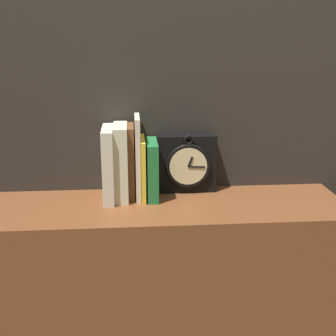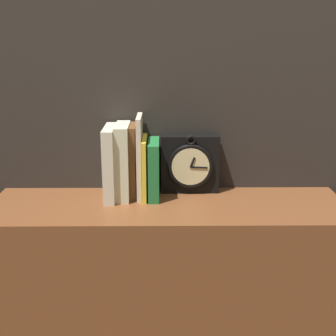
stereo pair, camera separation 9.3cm
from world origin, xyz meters
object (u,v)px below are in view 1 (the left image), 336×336
at_px(book_slot4_yellow, 143,168).
at_px(book_slot1_cream, 121,162).
at_px(book_slot0_cream, 109,164).
at_px(book_slot3_cream, 138,157).
at_px(book_slot2_brown, 131,161).
at_px(clock, 187,164).
at_px(book_slot5_green, 152,169).

bearing_deg(book_slot4_yellow, book_slot1_cream, -179.45).
bearing_deg(book_slot0_cream, book_slot1_cream, 11.42).
bearing_deg(book_slot3_cream, book_slot1_cream, -174.08).
height_order(book_slot0_cream, book_slot2_brown, book_slot2_brown).
height_order(book_slot1_cream, book_slot3_cream, book_slot3_cream).
height_order(clock, book_slot5_green, clock).
xyz_separation_m(book_slot4_yellow, book_slot5_green, (0.03, -0.00, -0.00)).
bearing_deg(book_slot3_cream, clock, 13.21).
bearing_deg(clock, book_slot1_cream, -168.55).
relative_size(book_slot1_cream, book_slot3_cream, 0.90).
bearing_deg(book_slot2_brown, clock, 9.42).
distance_m(book_slot1_cream, book_slot2_brown, 0.03).
bearing_deg(book_slot4_yellow, book_slot2_brown, 161.08).
bearing_deg(book_slot2_brown, book_slot0_cream, -163.46).
bearing_deg(book_slot2_brown, book_slot3_cream, -20.28).
distance_m(book_slot2_brown, book_slot3_cream, 0.03).
bearing_deg(book_slot5_green, book_slot1_cream, 179.94).
xyz_separation_m(book_slot0_cream, book_slot4_yellow, (0.10, 0.01, -0.02)).
height_order(book_slot0_cream, book_slot3_cream, book_slot3_cream).
height_order(book_slot1_cream, book_slot4_yellow, book_slot1_cream).
height_order(book_slot0_cream, book_slot5_green, book_slot0_cream).
bearing_deg(book_slot4_yellow, book_slot0_cream, -175.49).
xyz_separation_m(book_slot1_cream, book_slot3_cream, (0.05, 0.01, 0.01)).
relative_size(book_slot1_cream, book_slot4_yellow, 1.22).
distance_m(book_slot0_cream, book_slot1_cream, 0.04).
xyz_separation_m(book_slot0_cream, book_slot2_brown, (0.07, 0.02, 0.00)).
relative_size(clock, book_slot3_cream, 0.75).
relative_size(book_slot3_cream, book_slot5_green, 1.43).
bearing_deg(clock, book_slot4_yellow, -163.67).
bearing_deg(book_slot2_brown, book_slot1_cream, -157.65).
distance_m(clock, book_slot4_yellow, 0.14).
distance_m(clock, book_slot1_cream, 0.21).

